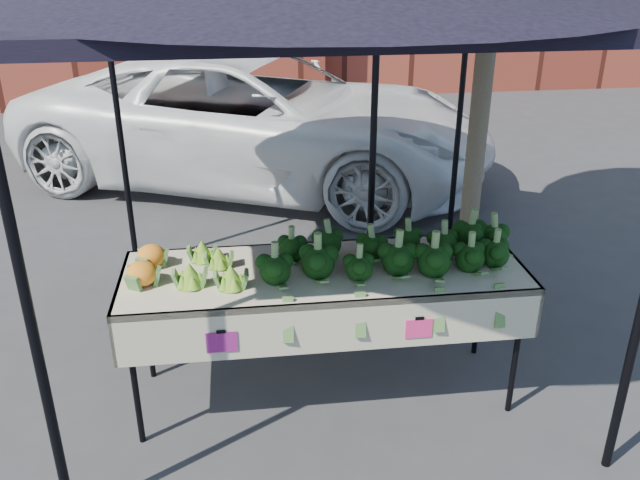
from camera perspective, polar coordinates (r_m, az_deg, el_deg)
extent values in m
plane|color=#313134|center=(4.51, 2.15, -12.41)|extent=(90.00, 90.00, 0.00)
cube|color=beige|center=(4.20, 0.37, -7.97)|extent=(2.41, 0.82, 0.90)
cube|color=#F22D8C|center=(3.70, -8.33, -8.67)|extent=(0.17, 0.01, 0.12)
cube|color=#EC2C74|center=(3.82, 8.46, -7.45)|extent=(0.17, 0.01, 0.12)
ellipsoid|color=black|center=(4.01, 5.86, -0.49)|extent=(1.58, 0.55, 0.24)
ellipsoid|color=#8FB930|center=(3.94, -9.31, -1.65)|extent=(0.41, 0.55, 0.18)
ellipsoid|color=orange|center=(4.00, -14.59, -1.86)|extent=(0.21, 0.41, 0.16)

